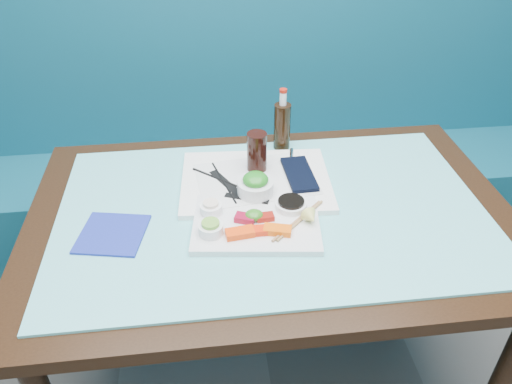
{
  "coord_description": "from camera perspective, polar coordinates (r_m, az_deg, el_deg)",
  "views": [
    {
      "loc": [
        -0.18,
        0.32,
        1.63
      ],
      "look_at": [
        -0.04,
        1.48,
        0.8
      ],
      "focal_mm": 35.0,
      "sensor_mm": 36.0,
      "label": 1
    }
  ],
  "objects": [
    {
      "name": "wooden_chopstick_a",
      "position": [
        1.37,
        4.7,
        -3.26
      ],
      "size": [
        0.16,
        0.16,
        0.01
      ],
      "primitive_type": "cylinder",
      "rotation": [
        1.57,
        0.0,
        -0.8
      ],
      "color": "#996D48",
      "rests_on": "sashimi_plate"
    },
    {
      "name": "lemon_wedge",
      "position": [
        1.35,
        6.31,
        -2.93
      ],
      "size": [
        0.05,
        0.05,
        0.04
      ],
      "primitive_type": "cone",
      "rotation": [
        1.57,
        0.0,
        0.26
      ],
      "color": "#E0DB6A",
      "rests_on": "sashimi_plate"
    },
    {
      "name": "soy_fill",
      "position": [
        1.4,
        4.04,
        -1.07
      ],
      "size": [
        0.1,
        0.1,
        0.01
      ],
      "primitive_type": "cylinder",
      "rotation": [
        0.0,
        0.0,
        0.42
      ],
      "color": "black",
      "rests_on": "soy_dish"
    },
    {
      "name": "cola_bottle_neck",
      "position": [
        1.65,
        3.11,
        10.62
      ],
      "size": [
        0.03,
        0.03,
        0.04
      ],
      "primitive_type": "cylinder",
      "rotation": [
        0.0,
        0.0,
        -0.31
      ],
      "color": "white",
      "rests_on": "cola_bottle_body"
    },
    {
      "name": "ginger_fill",
      "position": [
        1.38,
        -5.19,
        -1.31
      ],
      "size": [
        0.05,
        0.05,
        0.01
      ],
      "primitive_type": "cylinder",
      "rotation": [
        0.0,
        0.0,
        -0.1
      ],
      "color": "beige",
      "rests_on": "ramekin_ginger"
    },
    {
      "name": "fork",
      "position": [
        1.63,
        4.05,
        4.01
      ],
      "size": [
        0.03,
        0.1,
        0.01
      ],
      "primitive_type": "cylinder",
      "rotation": [
        1.57,
        0.0,
        -0.21
      ],
      "color": "silver",
      "rests_on": "serving_tray"
    },
    {
      "name": "seaweed_garnish",
      "position": [
        1.36,
        -0.23,
        -2.66
      ],
      "size": [
        0.06,
        0.05,
        0.03
      ],
      "primitive_type": "ellipsoid",
      "rotation": [
        0.0,
        0.0,
        -0.13
      ],
      "color": "#2E771B",
      "rests_on": "sashimi_plate"
    },
    {
      "name": "cola_bottle_body",
      "position": [
        1.69,
        3.0,
        7.48
      ],
      "size": [
        0.07,
        0.07,
        0.16
      ],
      "primitive_type": "cylinder",
      "rotation": [
        0.0,
        0.0,
        0.39
      ],
      "color": "black",
      "rests_on": "glass_top"
    },
    {
      "name": "serving_tray",
      "position": [
        1.54,
        -0.02,
        1.22
      ],
      "size": [
        0.47,
        0.37,
        0.02
      ],
      "primitive_type": "cube",
      "rotation": [
        0.0,
        0.0,
        -0.06
      ],
      "color": "white",
      "rests_on": "glass_top"
    },
    {
      "name": "seaweed_salad",
      "position": [
        1.44,
        -0.06,
        1.44
      ],
      "size": [
        0.09,
        0.09,
        0.04
      ],
      "primitive_type": "ellipsoid",
      "rotation": [
        0.0,
        0.0,
        0.22
      ],
      "color": "#1E791B",
      "rests_on": "seaweed_bowl"
    },
    {
      "name": "soy_dish",
      "position": [
        1.41,
        4.02,
        -1.47
      ],
      "size": [
        0.09,
        0.09,
        0.02
      ],
      "primitive_type": "cylinder",
      "rotation": [
        0.0,
        0.0,
        0.02
      ],
      "color": "white",
      "rests_on": "sashimi_plate"
    },
    {
      "name": "cola_glass",
      "position": [
        1.54,
        0.1,
        4.61
      ],
      "size": [
        0.08,
        0.08,
        0.13
      ],
      "primitive_type": "cylinder",
      "rotation": [
        0.0,
        0.0,
        -0.26
      ],
      "color": "black",
      "rests_on": "serving_tray"
    },
    {
      "name": "black_chopstick_b",
      "position": [
        1.51,
        -3.4,
        1.15
      ],
      "size": [
        0.2,
        0.18,
        0.01
      ],
      "primitive_type": "cylinder",
      "rotation": [
        1.57,
        0.0,
        0.85
      ],
      "color": "black",
      "rests_on": "serving_tray"
    },
    {
      "name": "dining_table",
      "position": [
        1.5,
        1.77,
        -4.7
      ],
      "size": [
        1.4,
        0.9,
        0.75
      ],
      "color": "black",
      "rests_on": "ground"
    },
    {
      "name": "blue_napkin",
      "position": [
        1.4,
        -16.09,
        -4.62
      ],
      "size": [
        0.2,
        0.2,
        0.01
      ],
      "primitive_type": "cube",
      "rotation": [
        0.0,
        0.0,
        -0.2
      ],
      "color": "navy",
      "rests_on": "glass_top"
    },
    {
      "name": "ramekin_wasabi",
      "position": [
        1.32,
        -5.19,
        -4.22
      ],
      "size": [
        0.09,
        0.09,
        0.03
      ],
      "primitive_type": "cylinder",
      "rotation": [
        0.0,
        0.0,
        -0.38
      ],
      "color": "white",
      "rests_on": "sashimi_plate"
    },
    {
      "name": "ramekin_ginger",
      "position": [
        1.39,
        -5.15,
        -1.88
      ],
      "size": [
        0.07,
        0.07,
        0.03
      ],
      "primitive_type": "cylinder",
      "rotation": [
        0.0,
        0.0,
        0.06
      ],
      "color": "white",
      "rests_on": "sashimi_plate"
    },
    {
      "name": "tuna_right",
      "position": [
        1.37,
        1.04,
        -2.89
      ],
      "size": [
        0.05,
        0.03,
        0.02
      ],
      "primitive_type": "cube",
      "rotation": [
        0.0,
        0.0,
        0.08
      ],
      "color": "maroon",
      "rests_on": "sashimi_plate"
    },
    {
      "name": "paper_placemat",
      "position": [
        1.53,
        -0.02,
        1.52
      ],
      "size": [
        0.38,
        0.29,
        0.0
      ],
      "primitive_type": "cube",
      "rotation": [
        0.0,
        0.0,
        0.12
      ],
      "color": "silver",
      "rests_on": "serving_tray"
    },
    {
      "name": "wooden_chopstick_b",
      "position": [
        1.37,
        5.11,
        -3.23
      ],
      "size": [
        0.16,
        0.16,
        0.01
      ],
      "primitive_type": "cylinder",
      "rotation": [
        1.57,
        0.0,
        -0.79
      ],
      "color": "#9A7848",
      "rests_on": "sashimi_plate"
    },
    {
      "name": "booth_bench",
      "position": [
        2.34,
        -1.33,
        3.07
      ],
      "size": [
        3.0,
        0.56,
        1.17
      ],
      "color": "#0F5064",
      "rests_on": "ground"
    },
    {
      "name": "navy_pouch",
      "position": [
        1.55,
        4.95,
        2.04
      ],
      "size": [
        0.09,
        0.19,
        0.01
      ],
      "primitive_type": "cube",
      "rotation": [
        0.0,
        0.0,
        0.04
      ],
      "color": "black",
      "rests_on": "serving_tray"
    },
    {
      "name": "sashimi_plate",
      "position": [
        1.37,
        0.03,
        -3.64
      ],
      "size": [
        0.37,
        0.29,
        0.02
      ],
      "primitive_type": "cube",
      "rotation": [
        0.0,
        0.0,
        -0.12
      ],
      "color": "white",
      "rests_on": "glass_top"
    },
    {
      "name": "glass_top",
      "position": [
        1.44,
        1.84,
        -2.06
      ],
      "size": [
        1.22,
        0.76,
        0.01
      ],
      "primitive_type": "cube",
      "color": "#65C9CB",
      "rests_on": "dining_table"
    },
    {
      "name": "salmon_mid",
      "position": [
        1.32,
        0.29,
        -4.43
      ],
      "size": [
        0.07,
        0.03,
        0.02
      ],
      "primitive_type": "cube",
      "rotation": [
        0.0,
        0.0,
        -0.01
      ],
      "color": "red",
      "rests_on": "sashimi_plate"
    },
    {
      "name": "cola_bottle_cap",
      "position": [
        1.63,
        3.14,
        11.49
      ],
      "size": [
        0.03,
        0.03,
        0.01
      ],
      "primitive_type": "cylinder",
      "rotation": [
        0.0,
        0.0,
        -0.13
      ],
      "color": "#B71A0B",
      "rests_on": "cola_bottle_neck"
    },
    {
      "name": "wasabi_fill",
      "position": [
        1.31,
        -5.23,
        -3.59
      ],
      "size": [
        0.06,
        0.06,
        0.01
      ],
      "primitive_type": "cylinder",
      "rotation": [
        0.0,
        0.0,
        0.22
      ],
      "color": "#6CAB37",
      "rests_on": "ramekin_wasabi"
    },
    {
      "name": "seaweed_bowl",
      "position": [
        1.46,
        -0.06,
        0.52
      ],
      "size": [
        0.12,
        0.12,
        0.04
      ],
      "primitive_type": "cylinder",
      "rotation": [
        0.0,
        0.0,
        0.17
      ],
      "color": "silver",
      "rests_on": "serving_tray"
    },
    {
      "name": "chopstick_sleeve",
      "position": [
        1.44,
        -1.06,
        -0.74
      ],
      "size": [
        0.13,
        0.07,
        0.0
      ],
      "primitive_type": "cube",
      "rotation": [
        0.0,
        0.0,
        -0.39
      ],
      "color": "black",
      "rests_on": "sashimi_plate"
    },
    {
      "name": "salmon_right",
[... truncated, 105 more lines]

